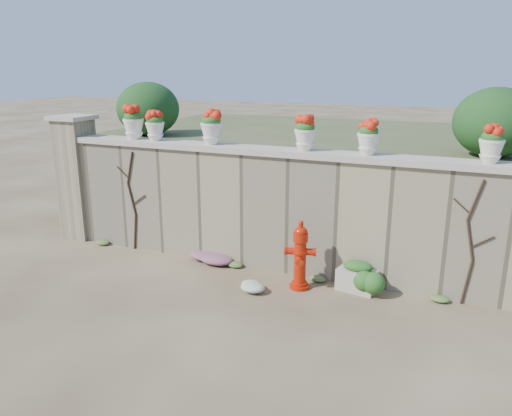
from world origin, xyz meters
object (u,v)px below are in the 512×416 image
at_px(urn_pot_0, 133,123).
at_px(terracotta_pot, 488,155).
at_px(fire_hydrant, 300,255).
at_px(planter_box, 357,277).

bearing_deg(urn_pot_0, terracotta_pot, -0.00).
relative_size(fire_hydrant, urn_pot_0, 1.84).
bearing_deg(planter_box, urn_pot_0, -174.67).
distance_m(fire_hydrant, planter_box, 0.96).
distance_m(planter_box, urn_pot_0, 4.88).
height_order(fire_hydrant, urn_pot_0, urn_pot_0).
relative_size(planter_box, terracotta_pot, 2.80).
distance_m(fire_hydrant, terracotta_pot, 3.07).
height_order(fire_hydrant, planter_box, fire_hydrant).
relative_size(fire_hydrant, terracotta_pot, 4.81).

